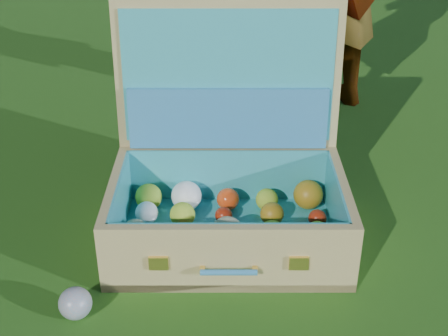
# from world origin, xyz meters

# --- Properties ---
(ground) EXTENTS (60.00, 60.00, 0.00)m
(ground) POSITION_xyz_m (0.00, 0.00, 0.00)
(ground) COLOR #215114
(ground) RESTS_ON ground
(stray_ball) EXTENTS (0.08, 0.08, 0.08)m
(stray_ball) POSITION_xyz_m (-0.51, -0.19, 0.04)
(stray_ball) COLOR teal
(stray_ball) RESTS_ON ground
(suitcase) EXTENTS (0.70, 0.58, 0.62)m
(suitcase) POSITION_xyz_m (-0.10, 0.14, 0.17)
(suitcase) COLOR tan
(suitcase) RESTS_ON ground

